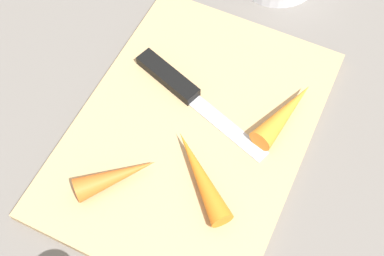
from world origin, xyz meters
TOP-DOWN VIEW (x-y plane):
  - ground_plane at (0.00, 0.00)m, footprint 1.40×1.40m
  - cutting_board at (0.00, 0.00)m, footprint 0.36×0.26m
  - knife at (0.05, 0.04)m, footprint 0.08×0.20m
  - carrot_shortest at (-0.10, 0.04)m, footprint 0.09×0.08m
  - carrot_longest at (-0.06, -0.04)m, footprint 0.09×0.10m
  - carrot_medium at (0.06, -0.09)m, footprint 0.10×0.05m

SIDE VIEW (x-z plane):
  - ground_plane at x=0.00m, z-range 0.00..0.00m
  - cutting_board at x=0.00m, z-range 0.00..0.01m
  - knife at x=0.05m, z-range 0.01..0.02m
  - carrot_longest at x=-0.06m, z-range 0.01..0.04m
  - carrot_shortest at x=-0.10m, z-range 0.01..0.04m
  - carrot_medium at x=0.06m, z-range 0.01..0.04m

